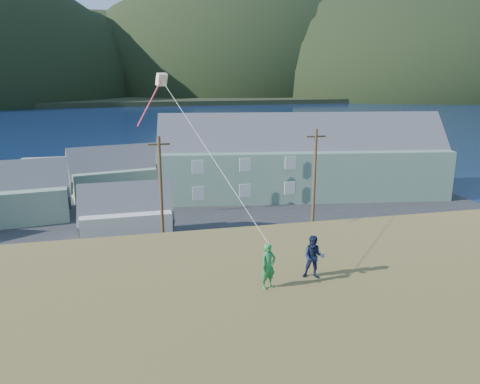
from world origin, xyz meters
name	(u,v)px	position (x,y,z in m)	size (l,w,h in m)	color
ground	(159,269)	(0.00, 0.00, 0.00)	(900.00, 900.00, 0.00)	#0A1638
grass_strip	(161,279)	(0.00, -2.00, 0.05)	(110.00, 8.00, 0.10)	#4C3D19
waterfront_lot	(150,206)	(0.00, 17.00, 0.06)	(72.00, 36.00, 0.12)	#28282B
wharf	(104,165)	(-6.00, 40.00, 0.45)	(26.00, 14.00, 0.90)	gray
far_shore	(132,90)	(0.00, 330.00, 1.00)	(900.00, 320.00, 2.00)	black
far_hills	(188,91)	(35.59, 279.38, 2.00)	(760.00, 265.00, 143.00)	black
lodge	(301,158)	(17.94, 18.38, 4.52)	(34.38, 14.18, 11.74)	slate
shed_palegreen_near	(17,194)	(-12.83, 15.17, 2.69)	(10.54, 7.39, 7.15)	gray
shed_white	(126,215)	(-2.29, 6.44, 2.41)	(7.98, 5.44, 6.25)	silver
shed_palegreen_far	(116,173)	(-3.60, 23.05, 2.74)	(11.62, 8.02, 7.16)	gray
utility_poles	(159,202)	(0.29, 1.50, 4.77)	(28.21, 0.24, 9.89)	#47331E
parked_cars	(77,194)	(-7.92, 21.32, 0.86)	(24.33, 13.93, 1.55)	black
kite_flyer_green	(268,266)	(2.90, -19.02, 8.00)	(0.58, 0.38, 1.60)	#217B3B
kite_flyer_navy	(314,257)	(4.70, -18.62, 7.99)	(0.77, 0.60, 1.59)	#151D3C
kite_rig	(161,85)	(0.02, -11.52, 13.83)	(2.06, 4.21, 9.85)	beige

